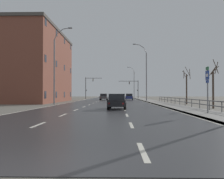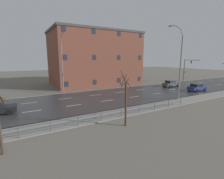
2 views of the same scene
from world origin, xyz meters
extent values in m
cube|color=#666056|center=(0.00, 48.00, -0.06)|extent=(160.00, 160.00, 0.12)
cube|color=#303033|center=(0.00, 60.00, 0.01)|extent=(14.00, 120.00, 0.02)
cube|color=beige|center=(-2.33, 23.60, 0.02)|extent=(0.16, 2.20, 0.01)
cube|color=beige|center=(-2.33, 29.00, 0.02)|extent=(0.16, 2.20, 0.01)
cube|color=beige|center=(-2.33, 34.40, 0.02)|extent=(0.16, 2.20, 0.01)
cube|color=beige|center=(-2.33, 39.80, 0.02)|extent=(0.16, 2.20, 0.01)
cube|color=beige|center=(-2.33, 45.20, 0.02)|extent=(0.16, 2.20, 0.01)
cube|color=beige|center=(-2.33, 50.60, 0.02)|extent=(0.16, 2.20, 0.01)
cube|color=beige|center=(-2.33, 56.00, 0.02)|extent=(0.16, 2.20, 0.01)
cube|color=beige|center=(-2.33, 61.40, 0.02)|extent=(0.16, 2.20, 0.01)
cube|color=beige|center=(-2.33, 66.80, 0.02)|extent=(0.16, 2.20, 0.01)
cube|color=beige|center=(-2.33, 72.20, 0.02)|extent=(0.16, 2.20, 0.01)
cube|color=beige|center=(-2.33, 77.60, 0.02)|extent=(0.16, 2.20, 0.01)
cube|color=beige|center=(2.33, 23.60, 0.02)|extent=(0.16, 2.20, 0.01)
cube|color=beige|center=(2.33, 29.00, 0.02)|extent=(0.16, 2.20, 0.01)
cube|color=beige|center=(2.33, 34.40, 0.02)|extent=(0.16, 2.20, 0.01)
cube|color=beige|center=(2.33, 39.80, 0.02)|extent=(0.16, 2.20, 0.01)
cube|color=beige|center=(2.33, 45.20, 0.02)|extent=(0.16, 2.20, 0.01)
cube|color=beige|center=(2.33, 50.60, 0.02)|extent=(0.16, 2.20, 0.01)
cube|color=beige|center=(2.33, 56.00, 0.02)|extent=(0.16, 2.20, 0.01)
cube|color=beige|center=(2.33, 61.40, 0.02)|extent=(0.16, 2.20, 0.01)
cube|color=beige|center=(2.33, 66.80, 0.02)|extent=(0.16, 2.20, 0.01)
cube|color=beige|center=(6.85, 60.00, 0.02)|extent=(0.16, 120.00, 0.01)
cube|color=beige|center=(-6.85, 60.00, 0.02)|extent=(0.16, 120.00, 0.01)
cube|color=#515459|center=(9.85, 23.31, 0.95)|extent=(0.06, 38.08, 0.08)
cube|color=#515459|center=(9.85, 23.31, 0.55)|extent=(0.06, 38.08, 0.08)
cylinder|color=#515459|center=(9.85, 22.04, 0.50)|extent=(0.07, 0.07, 1.00)
cylinder|color=#515459|center=(9.85, 24.58, 0.50)|extent=(0.07, 0.07, 1.00)
cylinder|color=#515459|center=(9.85, 27.12, 0.50)|extent=(0.07, 0.07, 1.00)
cylinder|color=#515459|center=(9.85, 29.66, 0.50)|extent=(0.07, 0.07, 1.00)
cylinder|color=#515459|center=(9.85, 32.20, 0.50)|extent=(0.07, 0.07, 1.00)
cylinder|color=#515459|center=(9.85, 34.74, 0.50)|extent=(0.07, 0.07, 1.00)
cylinder|color=#515459|center=(9.85, 37.27, 0.50)|extent=(0.07, 0.07, 1.00)
cylinder|color=#515459|center=(9.85, 39.81, 0.50)|extent=(0.07, 0.07, 1.00)
cylinder|color=#515459|center=(9.85, 42.35, 0.50)|extent=(0.07, 0.07, 1.00)
cylinder|color=slate|center=(7.60, 44.63, 4.99)|extent=(0.20, 0.20, 9.98)
cylinder|color=slate|center=(7.36, 44.63, 10.49)|extent=(0.58, 0.11, 1.07)
cylinder|color=slate|center=(6.66, 44.63, 11.33)|extent=(0.99, 0.11, 0.74)
cylinder|color=slate|center=(5.64, 44.63, 11.75)|extent=(1.13, 0.11, 0.30)
cube|color=#333335|center=(5.09, 44.63, 11.79)|extent=(0.56, 0.24, 0.12)
cylinder|color=slate|center=(-7.60, 30.02, 4.75)|extent=(0.20, 0.20, 9.50)
cylinder|color=slate|center=(-7.38, 30.02, 9.97)|extent=(0.54, 0.11, 1.00)
cylinder|color=slate|center=(-6.73, 30.02, 10.75)|extent=(0.92, 0.11, 0.69)
cylinder|color=slate|center=(-5.78, 30.02, 11.14)|extent=(1.05, 0.11, 0.29)
cube|color=#333335|center=(-5.27, 30.02, 11.18)|extent=(0.56, 0.24, 0.12)
cylinder|color=#38383A|center=(-7.90, 66.53, 3.23)|extent=(0.18, 0.18, 6.46)
cylinder|color=#38383A|center=(-5.45, 66.53, 6.21)|extent=(4.89, 0.12, 0.12)
cube|color=black|center=(-5.70, 66.53, 5.66)|extent=(0.20, 0.28, 0.80)
sphere|color=#2D2D2D|center=(-5.70, 66.38, 5.92)|extent=(0.14, 0.14, 0.14)
sphere|color=#F2AD19|center=(-5.70, 66.38, 5.66)|extent=(0.14, 0.14, 0.14)
sphere|color=#2D2D2D|center=(-5.70, 66.38, 5.40)|extent=(0.14, 0.14, 0.14)
cube|color=black|center=(-7.68, 66.48, 2.60)|extent=(0.18, 0.12, 0.32)
cube|color=slate|center=(1.65, 20.64, 1.25)|extent=(1.41, 0.15, 0.51)
cylinder|color=black|center=(2.48, 21.17, 0.33)|extent=(0.25, 0.67, 0.66)
cylinder|color=black|center=(0.86, 21.24, 0.33)|extent=(0.25, 0.67, 0.66)
cube|color=navy|center=(4.53, 54.38, 0.65)|extent=(1.96, 4.18, 0.64)
cube|color=black|center=(4.51, 54.13, 1.27)|extent=(1.66, 2.07, 0.60)
cube|color=slate|center=(4.56, 55.08, 1.25)|extent=(1.41, 0.15, 0.51)
cylinder|color=black|center=(5.40, 55.61, 0.33)|extent=(0.25, 0.67, 0.66)
cylinder|color=black|center=(3.78, 55.69, 0.33)|extent=(0.25, 0.67, 0.66)
cylinder|color=black|center=(5.27, 53.07, 0.33)|extent=(0.25, 0.67, 0.66)
cylinder|color=black|center=(3.66, 53.15, 0.33)|extent=(0.25, 0.67, 0.66)
cube|color=red|center=(3.77, 52.38, 0.65)|extent=(0.16, 0.05, 0.14)
cube|color=red|center=(5.09, 52.32, 0.65)|extent=(0.16, 0.05, 0.14)
cube|color=#474C51|center=(-1.70, 53.83, 0.65)|extent=(1.92, 4.17, 0.64)
cube|color=black|center=(-1.71, 53.58, 1.27)|extent=(1.64, 2.06, 0.60)
cube|color=slate|center=(-1.67, 54.52, 1.25)|extent=(1.41, 0.14, 0.51)
cylinder|color=black|center=(-0.84, 55.06, 0.33)|extent=(0.25, 0.67, 0.66)
cylinder|color=black|center=(-2.46, 55.13, 0.33)|extent=(0.25, 0.67, 0.66)
cylinder|color=black|center=(-0.94, 52.52, 0.33)|extent=(0.25, 0.67, 0.66)
cylinder|color=black|center=(-2.56, 52.59, 0.33)|extent=(0.25, 0.67, 0.66)
cube|color=red|center=(-2.44, 51.82, 0.65)|extent=(0.16, 0.05, 0.14)
cube|color=red|center=(-1.12, 51.77, 0.65)|extent=(0.16, 0.05, 0.14)
cube|color=brown|center=(-16.17, 40.63, 6.48)|extent=(13.91, 21.63, 12.96)
cube|color=#4C4742|center=(-16.17, 40.63, 13.21)|extent=(14.19, 22.06, 0.50)
cube|color=#282D38|center=(-9.19, 31.01, 1.40)|extent=(0.04, 0.90, 1.10)
cube|color=#282D38|center=(-9.19, 37.43, 1.40)|extent=(0.04, 0.90, 1.10)
cube|color=#282D38|center=(-9.19, 43.84, 1.40)|extent=(0.04, 0.90, 1.10)
cube|color=#282D38|center=(-9.19, 50.25, 1.40)|extent=(0.04, 0.90, 1.10)
cube|color=#282D38|center=(-9.19, 31.01, 6.88)|extent=(0.04, 0.90, 1.10)
cube|color=#282D38|center=(-9.19, 37.43, 6.88)|extent=(0.04, 0.90, 1.10)
cube|color=#282D38|center=(-9.19, 43.84, 6.88)|extent=(0.04, 0.90, 1.10)
cube|color=#282D38|center=(-9.19, 50.25, 6.88)|extent=(0.04, 0.90, 1.10)
cube|color=#282D38|center=(-9.19, 31.01, 12.36)|extent=(0.04, 0.90, 1.10)
cube|color=#282D38|center=(-9.19, 37.43, 12.36)|extent=(0.04, 0.90, 1.10)
cube|color=#282D38|center=(-9.19, 43.84, 12.36)|extent=(0.04, 0.90, 1.10)
cube|color=#282D38|center=(-9.19, 50.25, 12.36)|extent=(0.04, 0.90, 1.10)
cylinder|color=#423328|center=(12.12, 21.36, 4.13)|extent=(0.65, 0.73, 0.84)
cylinder|color=#423328|center=(11.87, 21.34, 3.99)|extent=(0.66, 0.20, 0.92)
cylinder|color=#423328|center=(11.97, 31.31, 2.19)|extent=(0.20, 0.20, 4.38)
cylinder|color=#423328|center=(12.40, 31.10, 4.49)|extent=(0.45, 0.92, 1.48)
cylinder|color=#423328|center=(12.02, 30.95, 4.89)|extent=(0.77, 0.17, 1.35)
cylinder|color=#423328|center=(11.64, 31.27, 4.57)|extent=(0.13, 0.72, 1.10)
cylinder|color=#423328|center=(11.67, 30.93, 4.58)|extent=(0.75, 0.71, 0.82)
cylinder|color=#423328|center=(11.60, 31.45, 4.26)|extent=(0.31, 0.80, 0.90)
camera|label=1|loc=(1.65, -4.49, 1.59)|focal=38.22mm
camera|label=2|loc=(24.68, 22.44, 6.55)|focal=26.36mm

